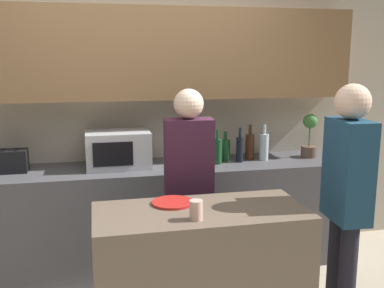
{
  "coord_description": "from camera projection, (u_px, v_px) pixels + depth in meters",
  "views": [
    {
      "loc": [
        -0.35,
        -2.25,
        1.81
      ],
      "look_at": [
        0.25,
        0.47,
        1.26
      ],
      "focal_mm": 42.0,
      "sensor_mm": 36.0,
      "label": 1
    }
  ],
  "objects": [
    {
      "name": "back_wall",
      "position": [
        134.0,
        88.0,
        3.87
      ],
      "size": [
        6.4,
        0.4,
        2.7
      ],
      "color": "beige",
      "rests_on": "ground_plane"
    },
    {
      "name": "back_counter",
      "position": [
        140.0,
        218.0,
        3.82
      ],
      "size": [
        3.6,
        0.62,
        0.9
      ],
      "color": "#4C4C51",
      "rests_on": "ground_plane"
    },
    {
      "name": "kitchen_island",
      "position": [
        201.0,
        280.0,
        2.75
      ],
      "size": [
        1.27,
        0.58,
        0.91
      ],
      "color": "brown",
      "rests_on": "ground_plane"
    },
    {
      "name": "microwave",
      "position": [
        118.0,
        149.0,
        3.71
      ],
      "size": [
        0.52,
        0.39,
        0.3
      ],
      "color": "#B7BABC",
      "rests_on": "back_counter"
    },
    {
      "name": "toaster",
      "position": [
        10.0,
        161.0,
        3.54
      ],
      "size": [
        0.26,
        0.16,
        0.18
      ],
      "color": "black",
      "rests_on": "back_counter"
    },
    {
      "name": "potted_plant",
      "position": [
        309.0,
        136.0,
        4.06
      ],
      "size": [
        0.14,
        0.14,
        0.39
      ],
      "color": "brown",
      "rests_on": "back_counter"
    },
    {
      "name": "bottle_0",
      "position": [
        200.0,
        149.0,
        3.91
      ],
      "size": [
        0.08,
        0.08,
        0.29
      ],
      "color": "#472814",
      "rests_on": "back_counter"
    },
    {
      "name": "bottle_1",
      "position": [
        217.0,
        151.0,
        3.83
      ],
      "size": [
        0.08,
        0.08,
        0.29
      ],
      "color": "#194723",
      "rests_on": "back_counter"
    },
    {
      "name": "bottle_2",
      "position": [
        225.0,
        150.0,
        3.95
      ],
      "size": [
        0.09,
        0.09,
        0.26
      ],
      "color": "#194723",
      "rests_on": "back_counter"
    },
    {
      "name": "bottle_3",
      "position": [
        240.0,
        149.0,
        3.89
      ],
      "size": [
        0.06,
        0.06,
        0.3
      ],
      "color": "black",
      "rests_on": "back_counter"
    },
    {
      "name": "bottle_4",
      "position": [
        250.0,
        146.0,
        3.99
      ],
      "size": [
        0.08,
        0.08,
        0.31
      ],
      "color": "#472814",
      "rests_on": "back_counter"
    },
    {
      "name": "bottle_5",
      "position": [
        264.0,
        146.0,
        3.96
      ],
      "size": [
        0.08,
        0.08,
        0.32
      ],
      "color": "silver",
      "rests_on": "back_counter"
    },
    {
      "name": "plate_on_island",
      "position": [
        173.0,
        202.0,
        2.77
      ],
      "size": [
        0.26,
        0.26,
        0.01
      ],
      "color": "red",
      "rests_on": "kitchen_island"
    },
    {
      "name": "cup_0",
      "position": [
        196.0,
        210.0,
        2.49
      ],
      "size": [
        0.08,
        0.08,
        0.11
      ],
      "color": "beige",
      "rests_on": "kitchen_island"
    },
    {
      "name": "person_left",
      "position": [
        189.0,
        180.0,
        3.2
      ],
      "size": [
        0.35,
        0.22,
        1.59
      ],
      "rotation": [
        0.0,
        0.0,
        -3.22
      ],
      "color": "black",
      "rests_on": "ground_plane"
    },
    {
      "name": "person_center",
      "position": [
        347.0,
        192.0,
        2.78
      ],
      "size": [
        0.22,
        0.35,
        1.65
      ],
      "rotation": [
        0.0,
        0.0,
        1.5
      ],
      "color": "black",
      "rests_on": "ground_plane"
    }
  ]
}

